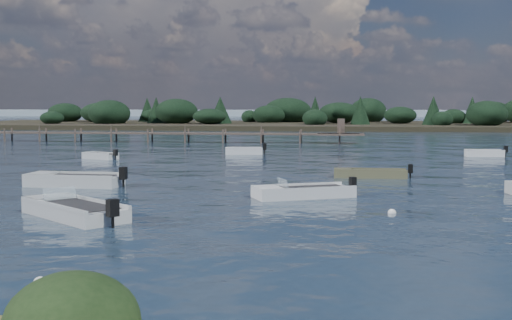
# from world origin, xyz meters

# --- Properties ---
(ground) EXTENTS (400.00, 400.00, 0.00)m
(ground) POSITION_xyz_m (0.00, 60.00, 0.00)
(ground) COLOR #162433
(ground) RESTS_ON ground
(dinghy_near_olive) EXTENTS (4.98, 4.51, 1.30)m
(dinghy_near_olive) POSITION_xyz_m (-5.97, -0.09, 0.17)
(dinghy_near_olive) COLOR #A4A9AB
(dinghy_near_olive) RESTS_ON ground
(tender_far_white) EXTENTS (3.56, 1.79, 1.19)m
(tender_far_white) POSITION_xyz_m (-4.22, 31.17, 0.17)
(tender_far_white) COLOR silver
(tender_far_white) RESTS_ON ground
(dinghy_extra_a) EXTENTS (4.43, 1.11, 1.04)m
(dinghy_extra_a) POSITION_xyz_m (5.54, 14.54, 0.14)
(dinghy_extra_a) COLOR #656343
(dinghy_extra_a) RESTS_ON ground
(dinghy_mid_grey) EXTENTS (5.25, 2.05, 1.32)m
(dinghy_mid_grey) POSITION_xyz_m (-9.72, 8.75, 0.18)
(dinghy_mid_grey) COLOR #A4A9AB
(dinghy_mid_grey) RESTS_ON ground
(tender_far_grey_b) EXTENTS (3.32, 1.29, 1.13)m
(tender_far_grey_b) POSITION_xyz_m (15.51, 31.35, 0.16)
(tender_far_grey_b) COLOR silver
(tender_far_grey_b) RESTS_ON ground
(tender_far_grey) EXTENTS (3.19, 2.24, 1.03)m
(tender_far_grey) POSITION_xyz_m (-14.58, 25.07, 0.14)
(tender_far_grey) COLOR #A4A9AB
(tender_far_grey) RESTS_ON ground
(dinghy_mid_white_a) EXTENTS (4.78, 3.39, 1.12)m
(dinghy_mid_white_a) POSITION_xyz_m (2.16, 6.21, 0.15)
(dinghy_mid_white_a) COLOR silver
(dinghy_mid_white_a) RESTS_ON ground
(buoy_a) EXTENTS (0.32, 0.32, 0.32)m
(buoy_a) POSITION_xyz_m (-3.15, -8.62, 0.00)
(buoy_a) COLOR white
(buoy_a) RESTS_ON ground
(buoy_b) EXTENTS (0.32, 0.32, 0.32)m
(buoy_b) POSITION_xyz_m (5.79, 2.41, 0.00)
(buoy_b) COLOR white
(buoy_b) RESTS_ON ground
(buoy_c) EXTENTS (0.32, 0.32, 0.32)m
(buoy_c) POSITION_xyz_m (-10.78, 10.42, 0.00)
(buoy_c) COLOR white
(buoy_c) RESTS_ON ground
(jetty) EXTENTS (64.50, 3.20, 3.40)m
(jetty) POSITION_xyz_m (-21.74, 47.99, 0.98)
(jetty) COLOR #4B3F37
(jetty) RESTS_ON ground
(far_headland) EXTENTS (190.00, 40.00, 5.80)m
(far_headland) POSITION_xyz_m (25.00, 100.00, 1.96)
(far_headland) COLOR black
(far_headland) RESTS_ON ground
(distant_haze) EXTENTS (280.00, 20.00, 2.40)m
(distant_haze) POSITION_xyz_m (-90.00, 230.00, 0.00)
(distant_haze) COLOR #8396A3
(distant_haze) RESTS_ON ground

